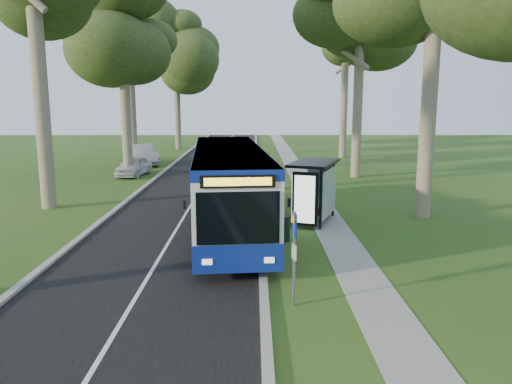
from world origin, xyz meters
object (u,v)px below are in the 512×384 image
at_px(litter_bin, 283,228).
at_px(car_silver, 143,155).
at_px(bus, 229,188).
at_px(bus_stop_sign, 294,248).
at_px(car_white, 134,166).
at_px(bus_shelter, 318,181).

height_order(litter_bin, car_silver, car_silver).
distance_m(bus, bus_stop_sign, 8.04).
height_order(car_white, car_silver, car_silver).
bearing_deg(bus_shelter, car_silver, 141.29).
relative_size(car_white, car_silver, 0.79).
bearing_deg(car_white, bus_shelter, -42.94).
relative_size(litter_bin, car_white, 0.24).
bearing_deg(car_silver, bus, -92.38).
xyz_separation_m(bus, bus_shelter, (3.78, 0.99, 0.13)).
xyz_separation_m(bus_shelter, car_white, (-11.28, 13.96, -1.21)).
xyz_separation_m(bus_shelter, litter_bin, (-1.64, -2.66, -1.40)).
bearing_deg(bus_stop_sign, bus_shelter, 69.04).
xyz_separation_m(bus_stop_sign, car_white, (-9.56, 22.72, -0.89)).
distance_m(bus, car_silver, 22.49).
distance_m(bus_stop_sign, car_silver, 30.48).
bearing_deg(bus, bus_stop_sign, -80.33).
distance_m(litter_bin, car_silver, 24.84).
height_order(bus, car_white, bus).
relative_size(bus, bus_shelter, 3.70).
xyz_separation_m(car_white, car_silver, (-0.64, 6.00, 0.15)).
height_order(bus_shelter, car_white, bus_shelter).
height_order(litter_bin, car_white, car_white).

